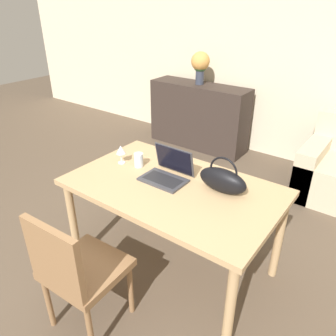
{
  "coord_description": "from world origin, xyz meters",
  "views": [
    {
      "loc": [
        1.12,
        -1.02,
        1.92
      ],
      "look_at": [
        -0.07,
        0.58,
        0.88
      ],
      "focal_mm": 35.0,
      "sensor_mm": 36.0,
      "label": 1
    }
  ],
  "objects_px": {
    "chair": "(76,269)",
    "handbag": "(223,180)",
    "drinking_glass": "(139,160)",
    "wine_glass": "(121,150)",
    "flower_vase": "(200,64)",
    "laptop": "(168,170)"
  },
  "relations": [
    {
      "from": "chair",
      "to": "flower_vase",
      "type": "height_order",
      "value": "flower_vase"
    },
    {
      "from": "wine_glass",
      "to": "flower_vase",
      "type": "height_order",
      "value": "flower_vase"
    },
    {
      "from": "chair",
      "to": "handbag",
      "type": "relative_size",
      "value": 2.59
    },
    {
      "from": "handbag",
      "to": "drinking_glass",
      "type": "bearing_deg",
      "value": -175.51
    },
    {
      "from": "handbag",
      "to": "flower_vase",
      "type": "relative_size",
      "value": 0.82
    },
    {
      "from": "chair",
      "to": "wine_glass",
      "type": "xyz_separation_m",
      "value": [
        -0.39,
        0.82,
        0.36
      ]
    },
    {
      "from": "chair",
      "to": "handbag",
      "type": "distance_m",
      "value": 1.07
    },
    {
      "from": "laptop",
      "to": "wine_glass",
      "type": "xyz_separation_m",
      "value": [
        -0.44,
        -0.03,
        0.05
      ]
    },
    {
      "from": "laptop",
      "to": "handbag",
      "type": "height_order",
      "value": "handbag"
    },
    {
      "from": "handbag",
      "to": "flower_vase",
      "type": "height_order",
      "value": "flower_vase"
    },
    {
      "from": "wine_glass",
      "to": "flower_vase",
      "type": "distance_m",
      "value": 2.25
    },
    {
      "from": "flower_vase",
      "to": "handbag",
      "type": "bearing_deg",
      "value": -54.71
    },
    {
      "from": "flower_vase",
      "to": "wine_glass",
      "type": "bearing_deg",
      "value": -74.08
    },
    {
      "from": "laptop",
      "to": "handbag",
      "type": "xyz_separation_m",
      "value": [
        0.4,
        0.06,
        0.03
      ]
    },
    {
      "from": "drinking_glass",
      "to": "flower_vase",
      "type": "bearing_deg",
      "value": 109.85
    },
    {
      "from": "drinking_glass",
      "to": "wine_glass",
      "type": "height_order",
      "value": "wine_glass"
    },
    {
      "from": "wine_glass",
      "to": "flower_vase",
      "type": "bearing_deg",
      "value": 105.92
    },
    {
      "from": "chair",
      "to": "flower_vase",
      "type": "relative_size",
      "value": 2.12
    },
    {
      "from": "chair",
      "to": "flower_vase",
      "type": "xyz_separation_m",
      "value": [
        -1.0,
        2.96,
        0.64
      ]
    },
    {
      "from": "laptop",
      "to": "handbag",
      "type": "relative_size",
      "value": 0.95
    },
    {
      "from": "laptop",
      "to": "wine_glass",
      "type": "height_order",
      "value": "laptop"
    },
    {
      "from": "drinking_glass",
      "to": "handbag",
      "type": "height_order",
      "value": "handbag"
    }
  ]
}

